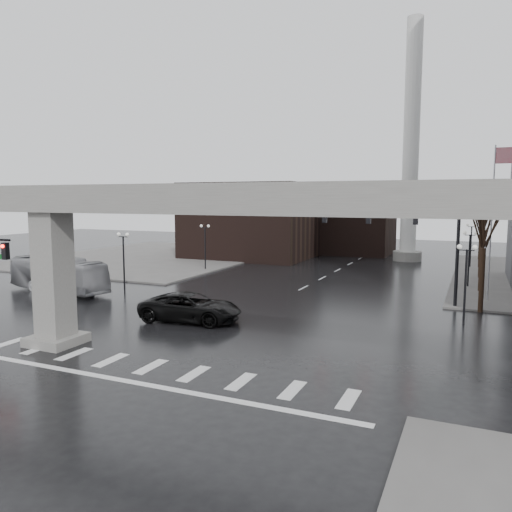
# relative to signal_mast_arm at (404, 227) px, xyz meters

# --- Properties ---
(ground) EXTENTS (160.00, 160.00, 0.00)m
(ground) POSITION_rel_signal_mast_arm_xyz_m (-8.99, -18.80, -5.83)
(ground) COLOR black
(ground) RESTS_ON ground
(sidewalk_nw) EXTENTS (28.00, 36.00, 0.15)m
(sidewalk_nw) POSITION_rel_signal_mast_arm_xyz_m (-34.99, 17.20, -5.75)
(sidewalk_nw) COLOR slate
(sidewalk_nw) RESTS_ON ground
(elevated_guideway) EXTENTS (48.00, 2.60, 8.70)m
(elevated_guideway) POSITION_rel_signal_mast_arm_xyz_m (-7.73, -18.80, 1.05)
(elevated_guideway) COLOR gray
(elevated_guideway) RESTS_ON ground
(building_far_left) EXTENTS (16.00, 14.00, 10.00)m
(building_far_left) POSITION_rel_signal_mast_arm_xyz_m (-22.99, 23.20, -0.83)
(building_far_left) COLOR black
(building_far_left) RESTS_ON ground
(building_far_mid) EXTENTS (10.00, 10.00, 8.00)m
(building_far_mid) POSITION_rel_signal_mast_arm_xyz_m (-10.99, 33.20, -1.83)
(building_far_mid) COLOR black
(building_far_mid) RESTS_ON ground
(smokestack) EXTENTS (3.60, 3.60, 30.00)m
(smokestack) POSITION_rel_signal_mast_arm_xyz_m (-2.99, 27.20, 7.52)
(smokestack) COLOR silver
(smokestack) RESTS_ON ground
(signal_mast_arm) EXTENTS (12.12, 0.43, 8.00)m
(signal_mast_arm) POSITION_rel_signal_mast_arm_xyz_m (0.00, 0.00, 0.00)
(signal_mast_arm) COLOR black
(signal_mast_arm) RESTS_ON ground
(flagpole_assembly) EXTENTS (2.06, 0.12, 12.00)m
(flagpole_assembly) POSITION_rel_signal_mast_arm_xyz_m (6.30, 3.20, 1.70)
(flagpole_assembly) COLOR silver
(flagpole_assembly) RESTS_ON ground
(lamp_right_0) EXTENTS (1.22, 0.32, 5.11)m
(lamp_right_0) POSITION_rel_signal_mast_arm_xyz_m (4.51, -4.80, -2.36)
(lamp_right_0) COLOR black
(lamp_right_0) RESTS_ON ground
(lamp_right_1) EXTENTS (1.22, 0.32, 5.11)m
(lamp_right_1) POSITION_rel_signal_mast_arm_xyz_m (4.51, 9.20, -2.36)
(lamp_right_1) COLOR black
(lamp_right_1) RESTS_ON ground
(lamp_right_2) EXTENTS (1.22, 0.32, 5.11)m
(lamp_right_2) POSITION_rel_signal_mast_arm_xyz_m (4.51, 23.20, -2.36)
(lamp_right_2) COLOR black
(lamp_right_2) RESTS_ON ground
(lamp_left_0) EXTENTS (1.22, 0.32, 5.11)m
(lamp_left_0) POSITION_rel_signal_mast_arm_xyz_m (-22.49, -4.80, -2.36)
(lamp_left_0) COLOR black
(lamp_left_0) RESTS_ON ground
(lamp_left_1) EXTENTS (1.22, 0.32, 5.11)m
(lamp_left_1) POSITION_rel_signal_mast_arm_xyz_m (-22.49, 9.20, -2.36)
(lamp_left_1) COLOR black
(lamp_left_1) RESTS_ON ground
(lamp_left_2) EXTENTS (1.22, 0.32, 5.11)m
(lamp_left_2) POSITION_rel_signal_mast_arm_xyz_m (-22.49, 23.20, -2.36)
(lamp_left_2) COLOR black
(lamp_left_2) RESTS_ON ground
(tree_right_0) EXTENTS (1.09, 1.58, 7.50)m
(tree_right_0) POSITION_rel_signal_mast_arm_xyz_m (5.54, -0.78, -3.04)
(tree_right_0) COLOR black
(tree_right_0) RESTS_ON ground
(tree_right_1) EXTENTS (1.09, 1.61, 7.67)m
(tree_right_1) POSITION_rel_signal_mast_arm_xyz_m (5.54, 7.22, -2.98)
(tree_right_1) COLOR black
(tree_right_1) RESTS_ON ground
(tree_right_2) EXTENTS (1.10, 1.63, 7.85)m
(tree_right_2) POSITION_rel_signal_mast_arm_xyz_m (5.54, 15.22, -2.91)
(tree_right_2) COLOR black
(tree_right_2) RESTS_ON ground
(tree_right_3) EXTENTS (1.11, 1.66, 8.02)m
(tree_right_3) POSITION_rel_signal_mast_arm_xyz_m (5.54, 23.22, -2.85)
(tree_right_3) COLOR black
(tree_right_3) RESTS_ON ground
(tree_right_4) EXTENTS (1.12, 1.69, 8.19)m
(tree_right_4) POSITION_rel_signal_mast_arm_xyz_m (5.54, 31.22, -2.79)
(tree_right_4) COLOR black
(tree_right_4) RESTS_ON ground
(pickup_truck) EXTENTS (6.97, 3.81, 1.85)m
(pickup_truck) POSITION_rel_signal_mast_arm_xyz_m (-11.89, -11.36, -4.90)
(pickup_truck) COLOR black
(pickup_truck) RESTS_ON ground
(city_bus) EXTENTS (10.97, 4.40, 2.98)m
(city_bus) POSITION_rel_signal_mast_arm_xyz_m (-27.65, -7.14, -4.34)
(city_bus) COLOR #97979C
(city_bus) RESTS_ON ground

